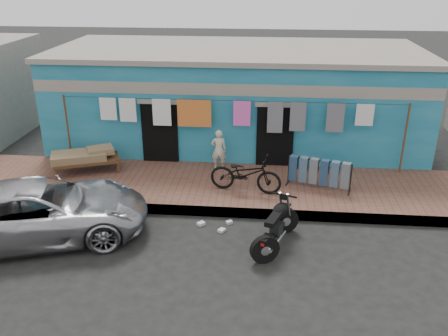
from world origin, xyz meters
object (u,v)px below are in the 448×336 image
seated_person (219,150)px  motorcycle (276,225)px  charpoy (87,161)px  bicycle (246,170)px  car (39,210)px  jeans_rack (319,173)px

seated_person → motorcycle: size_ratio=0.68×
seated_person → charpoy: size_ratio=0.57×
motorcycle → charpoy: motorcycle is taller
bicycle → car: bearing=126.9°
car → bicycle: bicycle is taller
bicycle → jeans_rack: bearing=-68.6°
car → jeans_rack: 7.17m
motorcycle → charpoy: bearing=169.8°
car → charpoy: (-0.10, 3.29, -0.13)m
motorcycle → jeans_rack: bearing=86.4°
car → motorcycle: car is taller
motorcycle → jeans_rack: 2.96m
seated_person → jeans_rack: 3.03m
car → jeans_rack: size_ratio=2.76×
seated_person → jeans_rack: seated_person is taller
seated_person → motorcycle: 4.09m
seated_person → jeans_rack: bearing=156.0°
seated_person → car: bearing=41.0°
car → motorcycle: bearing=-107.6°
charpoy → jeans_rack: jeans_rack is taller
jeans_rack → seated_person: bearing=160.5°
motorcycle → car: bearing=-159.2°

